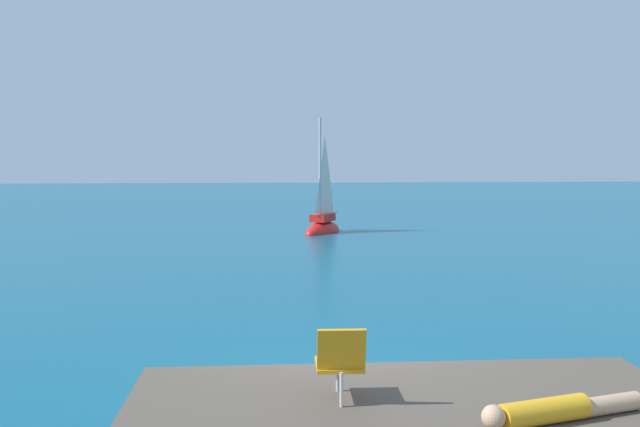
% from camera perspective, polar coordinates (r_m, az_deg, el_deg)
% --- Properties ---
extents(ground_plane, '(160.00, 160.00, 0.00)m').
position_cam_1_polar(ground_plane, '(10.39, 1.16, -14.64)').
color(ground_plane, '#0F5675').
extents(sailboat_near, '(2.33, 3.07, 5.62)m').
position_cam_1_polar(sailboat_near, '(31.60, 0.22, -1.00)').
color(sailboat_near, red).
rests_on(sailboat_near, ground).
extents(person_sunbather, '(1.72, 0.64, 0.25)m').
position_cam_1_polar(person_sunbather, '(7.19, 18.46, -14.82)').
color(person_sunbather, gold).
rests_on(person_sunbather, shore_ledge).
extents(beach_chair, '(0.50, 0.61, 0.80)m').
position_cam_1_polar(beach_chair, '(7.26, 1.64, -11.66)').
color(beach_chair, orange).
rests_on(beach_chair, shore_ledge).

